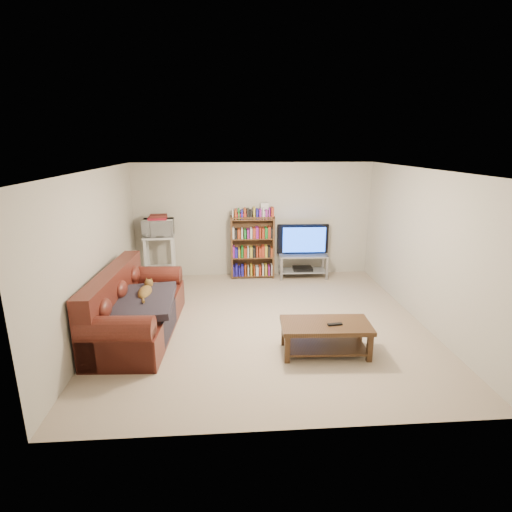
{
  "coord_description": "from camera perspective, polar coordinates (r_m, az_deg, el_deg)",
  "views": [
    {
      "loc": [
        -0.56,
        -5.84,
        2.76
      ],
      "look_at": [
        -0.1,
        0.4,
        1.0
      ],
      "focal_mm": 28.0,
      "sensor_mm": 36.0,
      "label": 1
    }
  ],
  "objects": [
    {
      "name": "floor",
      "position": [
        6.48,
        1.15,
        -9.49
      ],
      "size": [
        5.0,
        5.0,
        0.0
      ],
      "primitive_type": "plane",
      "color": "tan",
      "rests_on": "ground"
    },
    {
      "name": "ceiling",
      "position": [
        5.88,
        1.29,
        12.2
      ],
      "size": [
        5.0,
        5.0,
        0.0
      ],
      "primitive_type": "plane",
      "rotation": [
        3.14,
        0.0,
        0.0
      ],
      "color": "white",
      "rests_on": "ground"
    },
    {
      "name": "wall_back",
      "position": [
        8.5,
        -0.36,
        5.15
      ],
      "size": [
        5.0,
        0.0,
        5.0
      ],
      "primitive_type": "plane",
      "rotation": [
        1.57,
        0.0,
        0.0
      ],
      "color": "beige",
      "rests_on": "ground"
    },
    {
      "name": "wall_front",
      "position": [
        3.73,
        4.84,
        -9.11
      ],
      "size": [
        5.0,
        0.0,
        5.0
      ],
      "primitive_type": "plane",
      "rotation": [
        -1.57,
        0.0,
        0.0
      ],
      "color": "beige",
      "rests_on": "ground"
    },
    {
      "name": "wall_left",
      "position": [
        6.35,
        -21.86,
        0.33
      ],
      "size": [
        0.0,
        5.0,
        5.0
      ],
      "primitive_type": "plane",
      "rotation": [
        1.57,
        0.0,
        1.57
      ],
      "color": "beige",
      "rests_on": "ground"
    },
    {
      "name": "wall_right",
      "position": [
        6.77,
        22.78,
        1.15
      ],
      "size": [
        0.0,
        5.0,
        5.0
      ],
      "primitive_type": "plane",
      "rotation": [
        1.57,
        0.0,
        -1.57
      ],
      "color": "beige",
      "rests_on": "ground"
    },
    {
      "name": "sofa",
      "position": [
        6.3,
        -17.19,
        -7.62
      ],
      "size": [
        1.11,
        2.35,
        0.98
      ],
      "rotation": [
        0.0,
        0.0,
        -0.05
      ],
      "color": "#511D14",
      "rests_on": "floor"
    },
    {
      "name": "blanket",
      "position": [
        6.02,
        -16.01,
        -6.26
      ],
      "size": [
        0.92,
        1.18,
        0.19
      ],
      "primitive_type": "cube",
      "rotation": [
        0.05,
        -0.04,
        0.03
      ],
      "color": "#27222B",
      "rests_on": "sofa"
    },
    {
      "name": "cat",
      "position": [
        6.19,
        -15.57,
        -5.03
      ],
      "size": [
        0.28,
        0.64,
        0.19
      ],
      "primitive_type": null,
      "rotation": [
        0.0,
        0.0,
        -0.05
      ],
      "color": "brown",
      "rests_on": "sofa"
    },
    {
      "name": "coffee_table",
      "position": [
        5.57,
        9.9,
        -10.68
      ],
      "size": [
        1.23,
        0.66,
        0.44
      ],
      "rotation": [
        0.0,
        0.0,
        -0.05
      ],
      "color": "#3D2715",
      "rests_on": "floor"
    },
    {
      "name": "remote",
      "position": [
        5.49,
        11.21,
        -9.54
      ],
      "size": [
        0.2,
        0.07,
        0.02
      ],
      "primitive_type": "cube",
      "rotation": [
        0.0,
        0.0,
        0.1
      ],
      "color": "black",
      "rests_on": "coffee_table"
    },
    {
      "name": "tv_stand",
      "position": [
        8.55,
        6.7,
        -0.82
      ],
      "size": [
        1.02,
        0.48,
        0.51
      ],
      "rotation": [
        0.0,
        0.0,
        -0.02
      ],
      "color": "#999EA3",
      "rests_on": "floor"
    },
    {
      "name": "television",
      "position": [
        8.42,
        6.8,
        2.3
      ],
      "size": [
        1.09,
        0.17,
        0.63
      ],
      "primitive_type": "imported",
      "rotation": [
        0.0,
        0.0,
        3.12
      ],
      "color": "black",
      "rests_on": "tv_stand"
    },
    {
      "name": "dvd_player",
      "position": [
        8.59,
        6.67,
        -1.8
      ],
      "size": [
        0.41,
        0.29,
        0.06
      ],
      "primitive_type": "cube",
      "rotation": [
        0.0,
        0.0,
        -0.02
      ],
      "color": "black",
      "rests_on": "tv_stand"
    },
    {
      "name": "bookshelf",
      "position": [
        8.41,
        -0.51,
        1.41
      ],
      "size": [
        0.92,
        0.29,
        1.32
      ],
      "rotation": [
        0.0,
        0.0,
        -0.01
      ],
      "color": "#4D311A",
      "rests_on": "floor"
    },
    {
      "name": "shelf_clutter",
      "position": [
        8.28,
        0.16,
        6.44
      ],
      "size": [
        0.67,
        0.2,
        0.28
      ],
      "rotation": [
        0.0,
        0.0,
        -0.01
      ],
      "color": "silver",
      "rests_on": "bookshelf"
    },
    {
      "name": "microwave_stand",
      "position": [
        8.35,
        -13.56,
        0.46
      ],
      "size": [
        0.64,
        0.48,
        0.98
      ],
      "rotation": [
        0.0,
        0.0,
        0.06
      ],
      "color": "silver",
      "rests_on": "floor"
    },
    {
      "name": "microwave",
      "position": [
        8.23,
        -13.79,
        3.96
      ],
      "size": [
        0.63,
        0.45,
        0.33
      ],
      "primitive_type": "imported",
      "rotation": [
        0.0,
        0.0,
        0.06
      ],
      "color": "silver",
      "rests_on": "microwave_stand"
    },
    {
      "name": "game_boxes",
      "position": [
        8.2,
        -13.88,
        5.27
      ],
      "size": [
        0.37,
        0.33,
        0.05
      ],
      "primitive_type": "cube",
      "rotation": [
        0.0,
        0.0,
        0.06
      ],
      "color": "maroon",
      "rests_on": "microwave"
    }
  ]
}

